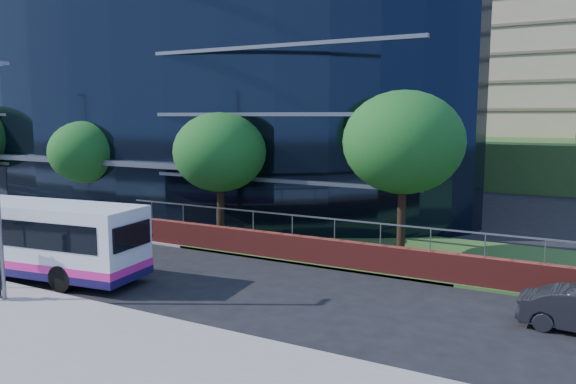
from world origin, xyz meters
The scene contains 7 objects.
far_forecourt centered at (-6.00, 11.00, 0.05)m, with size 50.00×8.00×0.10m, color gray.
glass_office centered at (-4.00, 20.85, 8.00)m, with size 44.00×23.10×16.00m.
retaining_wall centered at (20.00, 7.30, 0.61)m, with size 34.00×0.40×2.11m.
tree_far_b centered at (-3.00, 9.50, 4.21)m, with size 4.29×4.29×6.05m.
tree_far_c centered at (7.00, 9.00, 4.54)m, with size 4.62×4.62×6.51m.
tree_far_d centered at (16.00, 10.00, 5.19)m, with size 5.28×5.28×7.44m.
city_bus centered at (3.48, 0.31, 1.58)m, with size 11.23×3.88×2.98m.
Camera 1 is at (23.32, -13.69, 6.34)m, focal length 35.00 mm.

